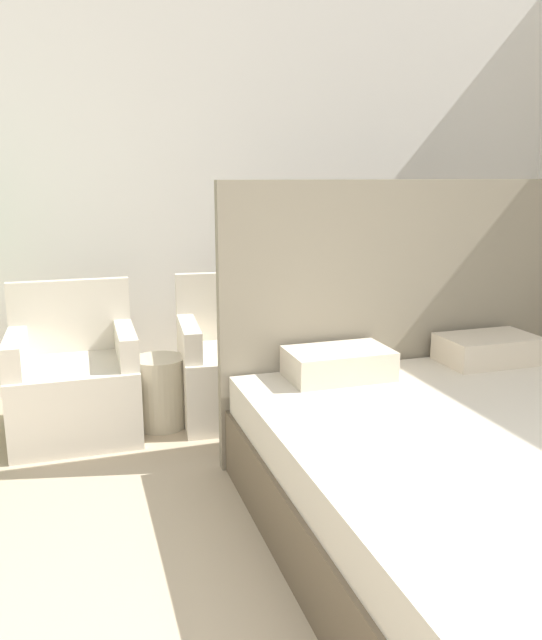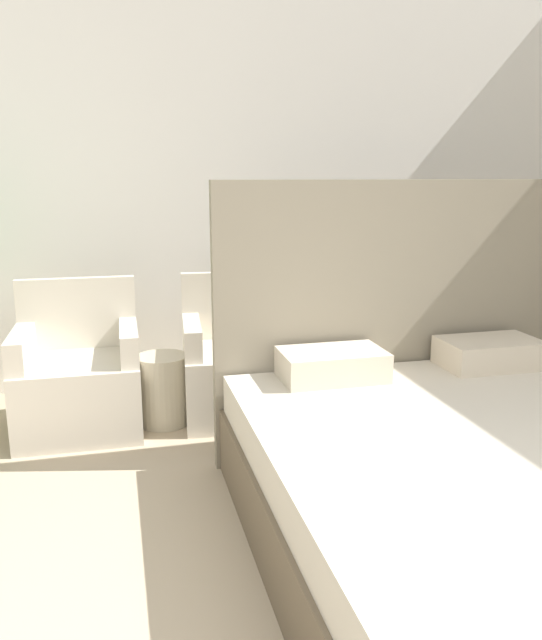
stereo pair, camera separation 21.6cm
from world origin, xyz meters
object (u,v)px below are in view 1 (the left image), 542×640
(bed, at_px, (518,479))
(armchair_near_window_right, at_px, (238,372))
(armchair_near_window_left, at_px, (75,388))
(side_table, at_px, (160,392))

(bed, xyz_separation_m, armchair_near_window_right, (-0.69, 1.68, -0.01))
(armchair_near_window_left, distance_m, side_table, 0.48)
(bed, distance_m, side_table, 2.03)
(bed, relative_size, armchair_near_window_left, 2.60)
(armchair_near_window_left, xyz_separation_m, armchair_near_window_right, (0.95, -0.00, 0.00))
(bed, bearing_deg, armchair_near_window_right, 112.25)
(armchair_near_window_left, xyz_separation_m, side_table, (0.47, -0.02, -0.07))
(armchair_near_window_right, bearing_deg, side_table, -172.36)
(bed, relative_size, side_table, 5.32)
(armchair_near_window_left, bearing_deg, armchair_near_window_right, 0.61)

